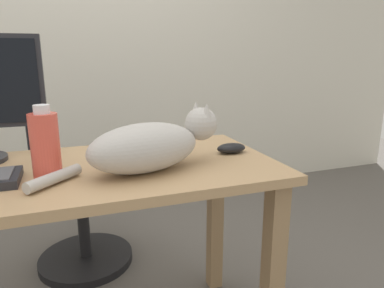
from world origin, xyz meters
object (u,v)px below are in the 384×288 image
object	(u,v)px
computer_mouse	(231,148)
water_bottle	(45,146)
office_chair	(70,194)
cat	(151,145)

from	to	relation	value
computer_mouse	water_bottle	xyz separation A→B (m)	(-0.62, -0.09, 0.08)
office_chair	cat	xyz separation A→B (m)	(0.26, -0.73, 0.41)
cat	computer_mouse	xyz separation A→B (m)	(0.32, 0.09, -0.06)
computer_mouse	water_bottle	size ratio (longest dim) A/B	0.51
computer_mouse	water_bottle	world-z (taller)	water_bottle
cat	office_chair	bearing A→B (deg)	109.38
office_chair	computer_mouse	size ratio (longest dim) A/B	8.36
computer_mouse	office_chair	bearing A→B (deg)	132.28
computer_mouse	water_bottle	distance (m)	0.63
cat	computer_mouse	distance (m)	0.34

